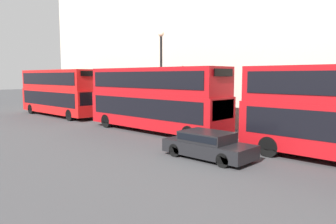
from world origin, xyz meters
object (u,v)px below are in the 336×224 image
Objects in this scene: bus_third_in_queue at (59,91)px; pedestrian at (87,107)px; bus_second_in_queue at (155,97)px; car_hatchback at (208,144)px.

pedestrian is (2.38, -1.07, -1.63)m from bus_third_in_queue.
bus_third_in_queue is at bearing 90.00° from bus_second_in_queue.
bus_third_in_queue is 20.73m from car_hatchback.
pedestrian is at bearing -24.23° from bus_third_in_queue.
car_hatchback is 2.42× the size of pedestrian.
car_hatchback is (-3.40, -20.38, -1.77)m from bus_third_in_queue.
bus_second_in_queue is 12.53m from pedestrian.
bus_third_in_queue is 6.09× the size of pedestrian.
car_hatchback is at bearing -99.47° from bus_third_in_queue.
car_hatchback is 20.15m from pedestrian.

